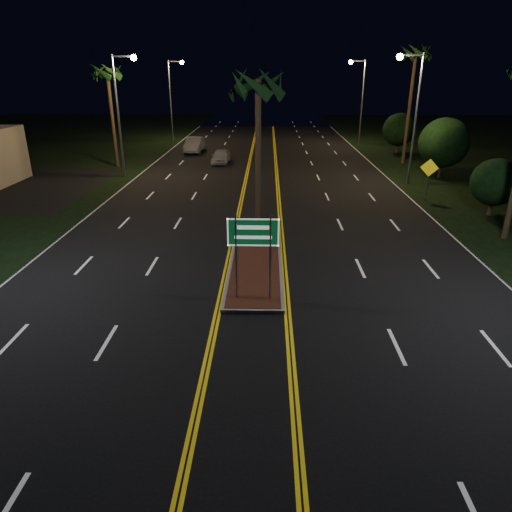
{
  "coord_description": "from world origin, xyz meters",
  "views": [
    {
      "loc": [
        0.48,
        -12.04,
        7.85
      ],
      "look_at": [
        0.1,
        2.59,
        1.9
      ],
      "focal_mm": 32.0,
      "sensor_mm": 36.0,
      "label": 1
    }
  ],
  "objects_px": {
    "shrub_near": "(495,182)",
    "car_far": "(194,143)",
    "streetlight_left_mid": "(122,102)",
    "palm_left_far": "(107,72)",
    "streetlight_right_mid": "(412,105)",
    "shrub_far": "(399,130)",
    "highway_sign": "(253,240)",
    "car_near": "(221,155)",
    "streetlight_right_far": "(360,92)",
    "warning_sign": "(429,173)",
    "median_island": "(256,256)",
    "palm_right_far": "(416,54)",
    "shrub_mid": "(444,143)",
    "streetlight_left_far": "(173,91)",
    "palm_median": "(258,84)"
  },
  "relations": [
    {
      "from": "shrub_mid",
      "to": "car_near",
      "type": "relative_size",
      "value": 1.05
    },
    {
      "from": "highway_sign",
      "to": "median_island",
      "type": "bearing_deg",
      "value": 90.0
    },
    {
      "from": "streetlight_right_mid",
      "to": "shrub_far",
      "type": "xyz_separation_m",
      "value": [
        3.19,
        14.0,
        -3.32
      ]
    },
    {
      "from": "shrub_mid",
      "to": "shrub_far",
      "type": "bearing_deg",
      "value": 90.95
    },
    {
      "from": "shrub_mid",
      "to": "car_far",
      "type": "xyz_separation_m",
      "value": [
        -21.19,
        12.08,
        -1.86
      ]
    },
    {
      "from": "median_island",
      "to": "warning_sign",
      "type": "distance_m",
      "value": 15.0
    },
    {
      "from": "median_island",
      "to": "shrub_near",
      "type": "height_order",
      "value": "shrub_near"
    },
    {
      "from": "shrub_mid",
      "to": "warning_sign",
      "type": "distance_m",
      "value": 7.51
    },
    {
      "from": "palm_median",
      "to": "warning_sign",
      "type": "xyz_separation_m",
      "value": [
        10.8,
        6.77,
        -5.51
      ]
    },
    {
      "from": "streetlight_left_far",
      "to": "shrub_mid",
      "type": "distance_m",
      "value": 31.85
    },
    {
      "from": "streetlight_right_mid",
      "to": "palm_right_far",
      "type": "xyz_separation_m",
      "value": [
        2.19,
        8.0,
        3.49
      ]
    },
    {
      "from": "car_far",
      "to": "palm_right_far",
      "type": "bearing_deg",
      "value": -16.13
    },
    {
      "from": "car_near",
      "to": "streetlight_left_mid",
      "type": "bearing_deg",
      "value": -136.89
    },
    {
      "from": "palm_left_far",
      "to": "palm_right_far",
      "type": "relative_size",
      "value": 0.85
    },
    {
      "from": "highway_sign",
      "to": "warning_sign",
      "type": "relative_size",
      "value": 1.19
    },
    {
      "from": "car_far",
      "to": "warning_sign",
      "type": "relative_size",
      "value": 1.94
    },
    {
      "from": "streetlight_right_far",
      "to": "car_near",
      "type": "xyz_separation_m",
      "value": [
        -14.43,
        -12.18,
        -4.92
      ]
    },
    {
      "from": "streetlight_left_mid",
      "to": "palm_left_far",
      "type": "xyz_separation_m",
      "value": [
        -2.19,
        4.0,
        2.09
      ]
    },
    {
      "from": "streetlight_left_far",
      "to": "palm_right_far",
      "type": "xyz_separation_m",
      "value": [
        23.41,
        -14.0,
        3.49
      ]
    },
    {
      "from": "streetlight_right_mid",
      "to": "warning_sign",
      "type": "height_order",
      "value": "streetlight_right_mid"
    },
    {
      "from": "median_island",
      "to": "shrub_near",
      "type": "bearing_deg",
      "value": 27.41
    },
    {
      "from": "streetlight_right_mid",
      "to": "warning_sign",
      "type": "distance_m",
      "value": 6.12
    },
    {
      "from": "shrub_far",
      "to": "streetlight_right_far",
      "type": "bearing_deg",
      "value": 117.98
    },
    {
      "from": "shrub_near",
      "to": "warning_sign",
      "type": "height_order",
      "value": "shrub_near"
    },
    {
      "from": "streetlight_right_mid",
      "to": "streetlight_right_far",
      "type": "bearing_deg",
      "value": 90.0
    },
    {
      "from": "streetlight_left_far",
      "to": "car_far",
      "type": "xyz_separation_m",
      "value": [
        3.43,
        -7.92,
        -4.79
      ]
    },
    {
      "from": "shrub_far",
      "to": "car_far",
      "type": "height_order",
      "value": "shrub_far"
    },
    {
      "from": "median_island",
      "to": "palm_right_far",
      "type": "xyz_separation_m",
      "value": [
        12.8,
        23.0,
        9.06
      ]
    },
    {
      "from": "shrub_near",
      "to": "car_far",
      "type": "height_order",
      "value": "shrub_near"
    },
    {
      "from": "car_far",
      "to": "streetlight_left_mid",
      "type": "bearing_deg",
      "value": -105.05
    },
    {
      "from": "palm_left_far",
      "to": "car_far",
      "type": "xyz_separation_m",
      "value": [
        5.61,
        8.08,
        -6.87
      ]
    },
    {
      "from": "car_near",
      "to": "streetlight_right_mid",
      "type": "bearing_deg",
      "value": -25.94
    },
    {
      "from": "median_island",
      "to": "car_near",
      "type": "xyz_separation_m",
      "value": [
        -3.82,
        22.82,
        0.65
      ]
    },
    {
      "from": "median_island",
      "to": "palm_left_far",
      "type": "relative_size",
      "value": 1.16
    },
    {
      "from": "median_island",
      "to": "streetlight_left_far",
      "type": "height_order",
      "value": "streetlight_left_far"
    },
    {
      "from": "streetlight_right_far",
      "to": "car_far",
      "type": "distance_m",
      "value": 19.36
    },
    {
      "from": "streetlight_right_mid",
      "to": "car_near",
      "type": "xyz_separation_m",
      "value": [
        -14.43,
        7.82,
        -4.92
      ]
    },
    {
      "from": "shrub_mid",
      "to": "warning_sign",
      "type": "bearing_deg",
      "value": -115.44
    },
    {
      "from": "palm_right_far",
      "to": "car_far",
      "type": "distance_m",
      "value": 22.47
    },
    {
      "from": "warning_sign",
      "to": "palm_median",
      "type": "bearing_deg",
      "value": -124.28
    },
    {
      "from": "highway_sign",
      "to": "car_near",
      "type": "bearing_deg",
      "value": 98.04
    },
    {
      "from": "highway_sign",
      "to": "shrub_mid",
      "type": "relative_size",
      "value": 0.69
    },
    {
      "from": "median_island",
      "to": "streetlight_right_far",
      "type": "distance_m",
      "value": 37.0
    },
    {
      "from": "palm_right_far",
      "to": "shrub_mid",
      "type": "xyz_separation_m",
      "value": [
        1.2,
        -6.0,
        -6.42
      ]
    },
    {
      "from": "highway_sign",
      "to": "palm_median",
      "type": "xyz_separation_m",
      "value": [
        0.0,
        7.7,
        4.87
      ]
    },
    {
      "from": "shrub_near",
      "to": "highway_sign",
      "type": "bearing_deg",
      "value": -140.31
    },
    {
      "from": "streetlight_left_mid",
      "to": "palm_right_far",
      "type": "relative_size",
      "value": 0.87
    },
    {
      "from": "streetlight_right_mid",
      "to": "streetlight_right_far",
      "type": "height_order",
      "value": "same"
    },
    {
      "from": "shrub_near",
      "to": "shrub_far",
      "type": "relative_size",
      "value": 0.83
    },
    {
      "from": "palm_right_far",
      "to": "car_near",
      "type": "relative_size",
      "value": 2.33
    }
  ]
}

